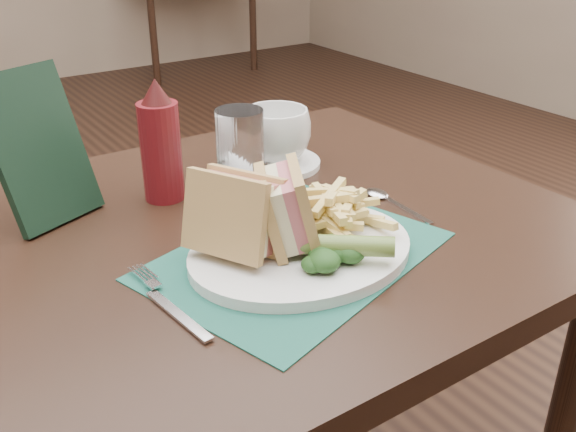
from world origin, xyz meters
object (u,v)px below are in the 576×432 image
(sandwich_half_b, at_px, (270,208))
(placemat, at_px, (296,255))
(plate, at_px, (301,251))
(drinking_glass, at_px, (240,151))
(coffee_cup, at_px, (276,135))
(saucer, at_px, (277,163))
(sandwich_half_a, at_px, (225,220))
(table_main, at_px, (255,419))
(table_bg_right, at_px, (185,17))
(check_presenter, at_px, (38,148))
(ketchup_bottle, at_px, (160,141))

(sandwich_half_b, bearing_deg, placemat, -1.59)
(plate, relative_size, drinking_glass, 2.31)
(drinking_glass, bearing_deg, coffee_cup, 27.41)
(saucer, bearing_deg, plate, -117.43)
(plate, height_order, sandwich_half_a, sandwich_half_a)
(table_main, xyz_separation_m, sandwich_half_a, (-0.09, -0.10, 0.45))
(placemat, height_order, coffee_cup, coffee_cup)
(plate, bearing_deg, drinking_glass, 80.02)
(table_main, relative_size, saucer, 6.00)
(table_bg_right, bearing_deg, check_presenter, -118.20)
(placemat, xyz_separation_m, check_presenter, (-0.23, 0.29, 0.11))
(placemat, relative_size, drinking_glass, 2.85)
(placemat, xyz_separation_m, sandwich_half_a, (-0.09, 0.02, 0.07))
(sandwich_half_a, distance_m, ketchup_bottle, 0.25)
(check_presenter, bearing_deg, coffee_cup, -25.55)
(check_presenter, bearing_deg, table_main, -59.75)
(placemat, height_order, check_presenter, check_presenter)
(coffee_cup, bearing_deg, ketchup_bottle, -176.42)
(drinking_glass, bearing_deg, ketchup_bottle, 161.24)
(table_bg_right, relative_size, drinking_glass, 6.92)
(coffee_cup, distance_m, ketchup_bottle, 0.22)
(coffee_cup, xyz_separation_m, check_presenter, (-0.38, 0.02, 0.05))
(table_bg_right, bearing_deg, table_main, -114.23)
(plate, xyz_separation_m, coffee_cup, (0.15, 0.28, 0.05))
(placemat, height_order, sandwich_half_b, sandwich_half_b)
(coffee_cup, height_order, ketchup_bottle, ketchup_bottle)
(table_bg_right, distance_m, coffee_cup, 3.93)
(coffee_cup, bearing_deg, table_bg_right, 66.84)
(plate, bearing_deg, table_main, 92.92)
(drinking_glass, bearing_deg, saucer, 27.41)
(table_main, bearing_deg, sandwich_half_a, -131.73)
(placemat, relative_size, check_presenter, 1.69)
(sandwich_half_b, bearing_deg, sandwich_half_a, -150.71)
(placemat, relative_size, plate, 1.23)
(placemat, xyz_separation_m, coffee_cup, (0.15, 0.27, 0.05))
(sandwich_half_a, bearing_deg, saucer, 19.04)
(saucer, bearing_deg, sandwich_half_b, -124.47)
(ketchup_bottle, bearing_deg, table_bg_right, 64.10)
(sandwich_half_a, height_order, sandwich_half_b, sandwich_half_a)
(plate, height_order, drinking_glass, drinking_glass)
(sandwich_half_b, xyz_separation_m, saucer, (0.18, 0.26, -0.06))
(placemat, distance_m, sandwich_half_b, 0.08)
(table_bg_right, relative_size, plate, 3.00)
(table_bg_right, relative_size, coffee_cup, 7.76)
(plate, xyz_separation_m, sandwich_half_b, (-0.03, 0.02, 0.06))
(placemat, relative_size, sandwich_half_b, 3.51)
(sandwich_half_a, height_order, coffee_cup, sandwich_half_a)
(drinking_glass, distance_m, ketchup_bottle, 0.12)
(table_main, height_order, coffee_cup, coffee_cup)
(table_bg_right, bearing_deg, drinking_glass, -114.19)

